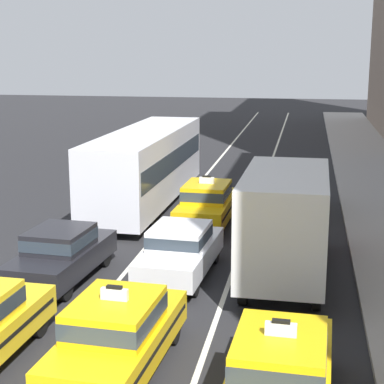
% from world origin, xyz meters
% --- Properties ---
extents(lane_stripe_left_center, '(0.14, 80.00, 0.01)m').
position_xyz_m(lane_stripe_left_center, '(-1.60, 20.00, 0.00)').
color(lane_stripe_left_center, silver).
rests_on(lane_stripe_left_center, ground).
extents(lane_stripe_center_right, '(0.14, 80.00, 0.01)m').
position_xyz_m(lane_stripe_center_right, '(1.60, 20.00, 0.00)').
color(lane_stripe_center_right, silver).
rests_on(lane_stripe_center_right, ground).
extents(sedan_left_second, '(2.03, 4.40, 1.58)m').
position_xyz_m(sedan_left_second, '(-3.21, 8.45, 0.85)').
color(sedan_left_second, black).
rests_on(sedan_left_second, ground).
extents(bus_left_third, '(2.68, 11.24, 3.22)m').
position_xyz_m(bus_left_third, '(-3.07, 17.93, 1.82)').
color(bus_left_third, black).
rests_on(bus_left_third, ground).
extents(taxi_center_nearest, '(2.05, 4.65, 1.96)m').
position_xyz_m(taxi_center_nearest, '(-0.03, 3.51, 0.88)').
color(taxi_center_nearest, black).
rests_on(taxi_center_nearest, ground).
extents(sedan_center_second, '(1.99, 4.39, 1.58)m').
position_xyz_m(sedan_center_second, '(0.12, 9.35, 0.85)').
color(sedan_center_second, black).
rests_on(sedan_center_second, ground).
extents(taxi_center_third, '(1.93, 4.60, 1.96)m').
position_xyz_m(taxi_center_third, '(0.01, 15.05, 0.88)').
color(taxi_center_third, black).
rests_on(taxi_center_third, ground).
extents(taxi_right_nearest, '(1.98, 4.62, 1.96)m').
position_xyz_m(taxi_right_nearest, '(3.34, 2.47, 0.88)').
color(taxi_right_nearest, black).
rests_on(taxi_right_nearest, ground).
extents(box_truck_right_second, '(2.39, 7.00, 3.27)m').
position_xyz_m(box_truck_right_second, '(3.15, 9.98, 1.78)').
color(box_truck_right_second, black).
rests_on(box_truck_right_second, ground).
extents(taxi_right_third, '(1.98, 4.62, 1.96)m').
position_xyz_m(taxi_right_third, '(3.05, 17.52, 0.88)').
color(taxi_right_third, black).
rests_on(taxi_right_third, ground).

